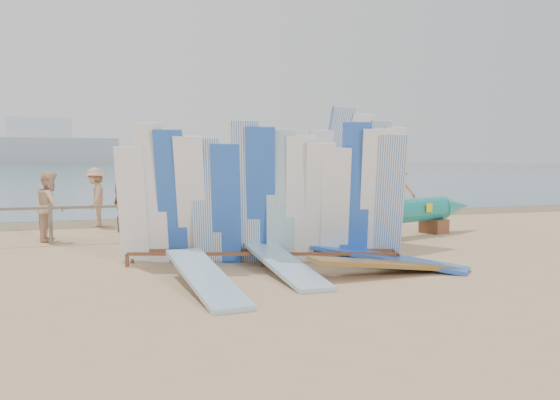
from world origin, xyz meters
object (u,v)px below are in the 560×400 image
object	(u,v)px
stroller	(240,216)
side_surfboard_rack	(350,185)
beachgoer_7	(258,190)
beachgoer_3	(96,197)
beachgoer_4	(122,200)
beachgoer_2	(50,206)
beach_chair_right	(174,224)
beachgoer_10	(385,192)
beachgoer_5	(174,198)
flat_board_b	(285,275)
beachgoer_9	(301,196)
beachgoer_extra_0	(400,191)
main_surfboard_rack	(263,201)
flat_board_a	(205,291)
outrigger_canoe	(388,214)
beachgoer_8	(339,195)
vendor_table	(324,234)
flat_board_d	(388,267)
flat_board_c	(389,274)
beach_chair_left	(194,223)

from	to	relation	value
stroller	side_surfboard_rack	bearing A→B (deg)	-62.60
beachgoer_7	beachgoer_3	bearing A→B (deg)	155.73
stroller	beachgoer_4	size ratio (longest dim) A/B	0.69
beachgoer_2	beachgoer_7	distance (m)	6.32
beach_chair_right	beachgoer_10	world-z (taller)	beachgoer_10
beachgoer_5	stroller	bearing A→B (deg)	-97.24
beachgoer_2	beachgoer_10	bearing A→B (deg)	-73.67
beachgoer_5	flat_board_b	bearing A→B (deg)	-123.70
beachgoer_9	beachgoer_7	distance (m)	1.33
beachgoer_9	flat_board_b	bearing A→B (deg)	-48.16
beachgoer_extra_0	main_surfboard_rack	bearing A→B (deg)	-112.14
flat_board_a	beachgoer_extra_0	world-z (taller)	beachgoer_extra_0
beachgoer_4	outrigger_canoe	bearing A→B (deg)	-102.10
beachgoer_2	beachgoer_9	world-z (taller)	beachgoer_2
side_surfboard_rack	beachgoer_8	bearing A→B (deg)	52.70
flat_board_b	beachgoer_5	size ratio (longest dim) A/B	1.73
vendor_table	flat_board_d	bearing A→B (deg)	-74.08
vendor_table	beachgoer_10	xyz separation A→B (m)	(4.49, 5.71, 0.43)
beachgoer_10	beachgoer_extra_0	size ratio (longest dim) A/B	1.02
flat_board_a	beachgoer_4	world-z (taller)	beachgoer_4
beachgoer_10	beachgoer_8	bearing A→B (deg)	59.21
beachgoer_3	beachgoer_5	world-z (taller)	beachgoer_3
flat_board_c	beachgoer_8	distance (m)	7.35
beach_chair_left	beachgoer_2	bearing A→B (deg)	-147.24
beachgoer_2	beachgoer_extra_0	size ratio (longest dim) A/B	0.97
beach_chair_left	beachgoer_4	size ratio (longest dim) A/B	0.57
outrigger_canoe	beachgoer_5	xyz separation A→B (m)	(-4.31, 4.33, 0.19)
beachgoer_3	beachgoer_2	bearing A→B (deg)	-13.10
beach_chair_left	outrigger_canoe	bearing A→B (deg)	2.48
main_surfboard_rack	beachgoer_9	xyz separation A→B (m)	(3.13, 6.36, -0.34)
beachgoer_9	beachgoer_3	size ratio (longest dim) A/B	0.97
beach_chair_right	beachgoer_8	size ratio (longest dim) A/B	0.48
side_surfboard_rack	flat_board_a	size ratio (longest dim) A/B	1.08
beach_chair_right	beachgoer_3	bearing A→B (deg)	90.51
vendor_table	beachgoer_extra_0	xyz separation A→B (m)	(5.38, 6.30, 0.42)
beachgoer_8	beachgoer_3	size ratio (longest dim) A/B	1.04
flat_board_c	beachgoer_3	distance (m)	9.60
beachgoer_4	beachgoer_5	distance (m)	1.73
beachgoer_2	beachgoer_9	distance (m)	7.07
vendor_table	beachgoer_5	distance (m)	6.27
beachgoer_2	beachgoer_8	world-z (taller)	beachgoer_8
beachgoer_9	beachgoer_5	world-z (taller)	beachgoer_9
flat_board_d	flat_board_b	world-z (taller)	flat_board_b
stroller	beachgoer_9	world-z (taller)	beachgoer_9
flat_board_c	beachgoer_9	distance (m)	8.03
flat_board_b	beach_chair_left	distance (m)	5.63
beach_chair_right	beach_chair_left	bearing A→B (deg)	-69.10
flat_board_b	beachgoer_2	bearing A→B (deg)	122.55
flat_board_c	beachgoer_5	size ratio (longest dim) A/B	1.73
flat_board_a	beachgoer_10	world-z (taller)	beachgoer_10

